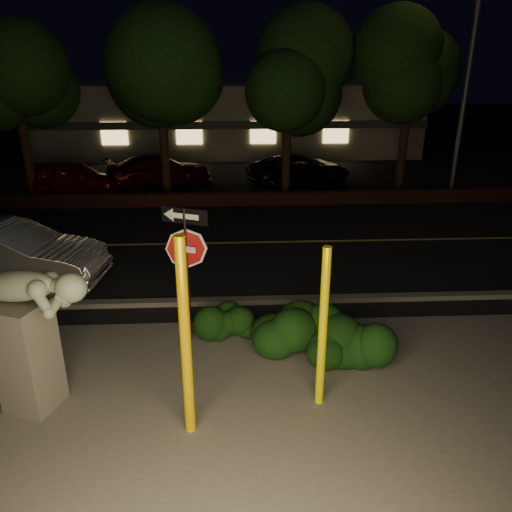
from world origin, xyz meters
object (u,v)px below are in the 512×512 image
(silver_sedan, at_px, (8,255))
(parked_car_red, at_px, (73,178))
(sculpture, at_px, (23,324))
(parked_car_darkred, at_px, (160,171))
(yellow_pole_left, at_px, (186,341))
(parked_car_dark, at_px, (299,169))
(signpost, at_px, (186,249))
(streetlight, at_px, (467,41))
(yellow_pole_right, at_px, (323,330))

(silver_sedan, relative_size, parked_car_red, 1.18)
(sculpture, bearing_deg, silver_sedan, 135.69)
(parked_car_red, height_order, parked_car_darkred, parked_car_red)
(yellow_pole_left, height_order, parked_car_dark, yellow_pole_left)
(signpost, distance_m, parked_car_dark, 14.13)
(signpost, distance_m, streetlight, 15.68)
(streetlight, distance_m, parked_car_darkred, 13.55)
(yellow_pole_right, height_order, parked_car_red, yellow_pole_right)
(yellow_pole_right, xyz_separation_m, silver_sedan, (-7.04, 5.09, -0.61))
(silver_sedan, xyz_separation_m, parked_car_dark, (8.74, 10.53, -0.14))
(silver_sedan, bearing_deg, sculpture, -146.65)
(parked_car_red, relative_size, parked_car_darkred, 0.86)
(parked_car_darkred, bearing_deg, silver_sedan, 142.42)
(signpost, height_order, silver_sedan, signpost)
(parked_car_darkred, bearing_deg, yellow_pole_right, 172.22)
(signpost, bearing_deg, streetlight, 71.33)
(signpost, bearing_deg, yellow_pole_left, -63.37)
(parked_car_red, bearing_deg, yellow_pole_right, -143.01)
(yellow_pole_right, relative_size, parked_car_dark, 0.59)
(yellow_pole_right, height_order, silver_sedan, yellow_pole_right)
(parked_car_red, relative_size, parked_car_dark, 0.86)
(yellow_pole_left, bearing_deg, parked_car_dark, 76.81)
(yellow_pole_right, height_order, sculpture, yellow_pole_right)
(streetlight, bearing_deg, parked_car_darkred, 174.06)
(yellow_pole_right, bearing_deg, yellow_pole_left, -164.98)
(streetlight, distance_m, silver_sedan, 17.79)
(yellow_pole_left, height_order, sculpture, yellow_pole_left)
(signpost, xyz_separation_m, sculpture, (-2.38, -1.98, -0.43))
(parked_car_red, bearing_deg, yellow_pole_left, -150.61)
(sculpture, height_order, parked_car_darkred, sculpture)
(parked_car_dark, bearing_deg, yellow_pole_left, 147.40)
(parked_car_red, distance_m, parked_car_darkred, 3.68)
(parked_car_red, bearing_deg, silver_sedan, -166.25)
(streetlight, xyz_separation_m, silver_sedan, (-14.78, -8.43, -5.18))
(yellow_pole_right, bearing_deg, silver_sedan, 144.17)
(yellow_pole_right, distance_m, parked_car_red, 16.37)
(yellow_pole_left, distance_m, yellow_pole_right, 2.19)
(yellow_pole_right, height_order, streetlight, streetlight)
(parked_car_darkred, bearing_deg, yellow_pole_left, 164.52)
(parked_car_darkred, height_order, parked_car_dark, parked_car_darkred)
(sculpture, relative_size, streetlight, 0.25)
(yellow_pole_right, bearing_deg, signpost, 137.01)
(parked_car_dark, bearing_deg, signpost, 144.16)
(yellow_pole_right, xyz_separation_m, streetlight, (7.74, 13.52, 4.56))
(yellow_pole_left, relative_size, parked_car_dark, 0.68)
(yellow_pole_left, height_order, parked_car_darkred, yellow_pole_left)
(signpost, xyz_separation_m, parked_car_darkred, (-2.29, 13.36, -1.31))
(silver_sedan, bearing_deg, parked_car_dark, -31.99)
(sculpture, relative_size, silver_sedan, 0.53)
(parked_car_red, xyz_separation_m, parked_car_darkred, (3.46, 1.25, -0.01))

